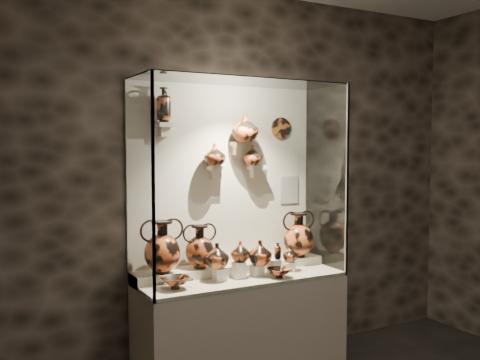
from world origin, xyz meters
The scene contains 36 objects.
wall_back centered at (0.00, 2.50, 1.60)m, with size 5.00×0.02×3.20m, color black.
plinth centered at (0.00, 2.18, 0.40)m, with size 1.70×0.60×0.80m, color beige.
front_tier centered at (0.00, 2.18, 0.82)m, with size 1.68×0.58×0.03m, color beige.
rear_tier centered at (0.00, 2.35, 0.85)m, with size 1.70×0.25×0.10m, color beige.
back_panel centered at (0.00, 2.50, 1.60)m, with size 1.70×0.03×1.60m, color beige.
glass_front centered at (0.00, 1.88, 1.60)m, with size 1.70×0.01×1.60m, color white.
glass_left centered at (-0.85, 2.18, 1.60)m, with size 0.01×0.60×1.60m, color white.
glass_right centered at (0.85, 2.18, 1.60)m, with size 0.01×0.60×1.60m, color white.
glass_top centered at (0.00, 2.18, 2.40)m, with size 1.70×0.60×0.01m, color white.
frame_post_left centered at (-0.84, 1.89, 1.60)m, with size 0.02×0.02×1.60m, color gray.
frame_post_right centered at (0.84, 1.89, 1.60)m, with size 0.02×0.02×1.60m, color gray.
pedestal_a centered at (-0.22, 2.13, 0.88)m, with size 0.09×0.09×0.10m, color silver.
pedestal_b centered at (-0.05, 2.13, 0.90)m, with size 0.09×0.09×0.13m, color silver.
pedestal_c centered at (0.12, 2.13, 0.88)m, with size 0.09×0.09×0.09m, color silver.
pedestal_d centered at (0.28, 2.13, 0.89)m, with size 0.09×0.09×0.12m, color silver.
pedestal_e centered at (0.42, 2.13, 0.87)m, with size 0.09×0.09×0.08m, color silver.
bracket_ul centered at (-0.55, 2.42, 2.05)m, with size 0.14×0.12×0.04m, color beige.
bracket_ca centered at (-0.10, 2.42, 1.70)m, with size 0.14×0.12×0.04m, color beige.
bracket_cb centered at (0.10, 2.42, 1.90)m, with size 0.10×0.12×0.04m, color beige.
bracket_cc centered at (0.28, 2.42, 1.70)m, with size 0.14×0.12×0.04m, color beige.
amphora_left centered at (-0.63, 2.30, 1.11)m, with size 0.33×0.33×0.41m, color #CF5727, non-canonical shape.
amphora_mid centered at (-0.30, 2.33, 1.08)m, with size 0.28×0.28×0.35m, color #A3401C, non-canonical shape.
amphora_right centered at (0.65, 2.31, 1.10)m, with size 0.32×0.32×0.40m, color #CF5727, non-canonical shape.
jug_a centered at (-0.24, 2.15, 1.03)m, with size 0.19×0.19×0.20m, color #CF5727.
jug_b centered at (-0.03, 2.15, 1.04)m, with size 0.16×0.16×0.16m, color #A3401C.
jug_c centered at (0.14, 2.11, 1.02)m, with size 0.19×0.19×0.20m, color #CF5727.
jug_e centered at (0.45, 2.14, 0.98)m, with size 0.13×0.13×0.13m, color #CF5727.
lekythos_small centered at (0.31, 2.11, 1.03)m, with size 0.07×0.07×0.15m, color #A3401C, non-canonical shape.
kylix_left centered at (-0.61, 2.08, 0.88)m, with size 0.27×0.23×0.11m, color #A3401C, non-canonical shape.
kylix_right centered at (0.24, 1.99, 0.88)m, with size 0.24×0.20×0.09m, color #CF5727, non-canonical shape.
lekythos_tall centered at (-0.57, 2.40, 2.22)m, with size 0.12×0.12×0.31m, color #CF5727, non-canonical shape.
ovoid_vase_a centered at (-0.14, 2.38, 1.81)m, with size 0.18×0.18×0.19m, color #A3401C.
ovoid_vase_b centered at (0.13, 2.36, 2.03)m, with size 0.22×0.22×0.23m, color #A3401C.
ovoid_vase_c centered at (0.22, 2.39, 1.80)m, with size 0.16×0.16×0.17m, color #A3401C.
wall_plate centered at (0.56, 2.47, 2.04)m, with size 0.19×0.19×0.02m, color brown.
info_placard centered at (0.66, 2.47, 1.48)m, with size 0.18×0.01×0.25m, color beige.
Camera 1 is at (-2.05, -1.57, 1.89)m, focal length 40.00 mm.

